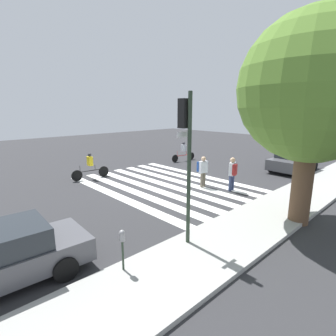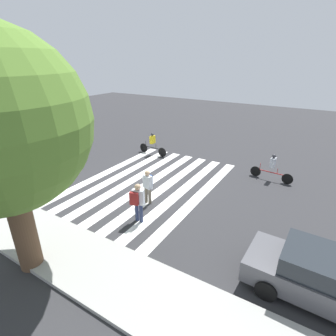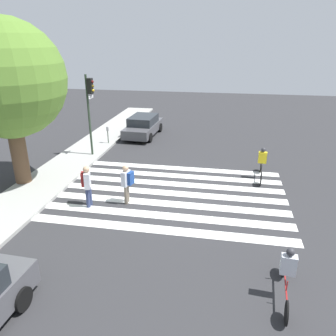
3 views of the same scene
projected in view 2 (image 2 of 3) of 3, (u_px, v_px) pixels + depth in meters
name	position (u px, v px, depth m)	size (l,w,h in m)	color
ground_plane	(149.00, 183.00, 14.77)	(60.00, 60.00, 0.00)	#2D2D30
sidewalk_curb	(53.00, 244.00, 9.83)	(36.00, 2.50, 0.14)	#9E9E99
crosswalk_stripes	(149.00, 183.00, 14.77)	(6.69, 10.00, 0.01)	white
pedestrian_adult_tall_backpack	(148.00, 184.00, 12.41)	(0.51, 0.47, 1.71)	#6B6051
pedestrian_adult_yellow_jacket	(137.00, 200.00, 10.92)	(0.54, 0.51, 1.79)	navy
cyclist_mid_street	(153.00, 143.00, 18.78)	(2.38, 0.42, 1.62)	black
cyclist_near_curb	(272.00, 166.00, 14.82)	(2.39, 0.42, 1.57)	black
car_parked_far_curb	(325.00, 278.00, 7.42)	(4.41, 2.12, 1.52)	#4C4C51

